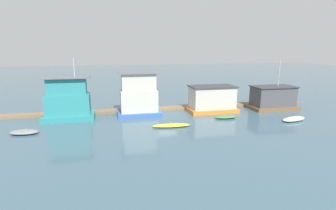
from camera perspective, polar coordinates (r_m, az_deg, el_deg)
ground_plane at (r=33.67m, az=-0.37°, el=-1.97°), size 200.00×200.00×0.00m
dock_walkway at (r=36.04m, az=-1.23°, el=-0.77°), size 42.40×1.77×0.30m
houseboat_teal at (r=32.88m, az=-20.93°, el=0.70°), size 5.82×3.27×7.18m
houseboat_blue at (r=32.95m, az=-6.38°, el=1.96°), size 5.45×3.42×5.39m
houseboat_orange at (r=35.33m, az=9.52°, el=1.26°), size 6.35×3.93×3.42m
houseboat_brown at (r=39.09m, az=21.85°, el=1.43°), size 6.31×3.68×6.73m
dinghy_grey at (r=29.52m, az=-28.81°, el=-5.17°), size 2.89×1.68×0.45m
dinghy_yellow at (r=28.21m, az=0.72°, el=-4.46°), size 4.24×1.40×0.36m
dinghy_green at (r=32.29m, az=12.43°, el=-2.54°), size 2.82×1.22×0.39m
dinghy_white at (r=33.85m, az=25.70°, el=-2.75°), size 3.57×2.13×0.45m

